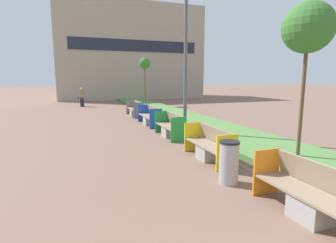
# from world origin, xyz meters

# --- Properties ---
(planter_grass_strip) EXTENTS (2.80, 120.00, 0.18)m
(planter_grass_strip) POSITION_xyz_m (3.20, 12.00, 0.09)
(planter_grass_strip) COLOR #568442
(planter_grass_strip) RESTS_ON ground
(building_backdrop) EXTENTS (16.47, 7.61, 10.62)m
(building_backdrop) POSITION_xyz_m (4.00, 32.51, 5.31)
(building_backdrop) COLOR tan
(building_backdrop) RESTS_ON ground
(bench_orange_frame) EXTENTS (0.65, 2.24, 0.94)m
(bench_orange_frame) POSITION_xyz_m (0.94, 3.19, 0.37)
(bench_orange_frame) COLOR #9E9B96
(bench_orange_frame) RESTS_ON ground
(bench_yellow_frame) EXTENTS (0.65, 2.04, 0.94)m
(bench_yellow_frame) POSITION_xyz_m (0.94, 6.74, 0.37)
(bench_yellow_frame) COLOR #9E9B96
(bench_yellow_frame) RESTS_ON ground
(bench_green_frame) EXTENTS (0.65, 1.98, 0.94)m
(bench_green_frame) POSITION_xyz_m (0.94, 9.96, 0.36)
(bench_green_frame) COLOR #9E9B96
(bench_green_frame) RESTS_ON ground
(bench_blue_frame) EXTENTS (0.65, 2.32, 0.94)m
(bench_blue_frame) POSITION_xyz_m (0.94, 12.95, 0.37)
(bench_blue_frame) COLOR #9E9B96
(bench_blue_frame) RESTS_ON ground
(bench_grey_frame) EXTENTS (0.65, 2.14, 0.94)m
(bench_grey_frame) POSITION_xyz_m (0.94, 16.33, 0.37)
(bench_grey_frame) COLOR #9E9B96
(bench_grey_frame) RESTS_ON ground
(litter_bin) EXTENTS (0.45, 0.45, 0.98)m
(litter_bin) POSITION_xyz_m (0.48, 5.01, 0.49)
(litter_bin) COLOR #9EA0A5
(litter_bin) RESTS_ON ground
(street_lamp_post) EXTENTS (0.24, 0.44, 6.71)m
(street_lamp_post) POSITION_xyz_m (1.55, 9.90, 3.73)
(street_lamp_post) COLOR #56595B
(street_lamp_post) RESTS_ON ground
(sapling_tree_near) EXTENTS (1.33, 1.33, 4.33)m
(sapling_tree_near) POSITION_xyz_m (3.20, 5.68, 3.63)
(sapling_tree_near) COLOR brown
(sapling_tree_near) RESTS_ON ground
(sapling_tree_far) EXTENTS (0.94, 0.94, 4.10)m
(sapling_tree_far) POSITION_xyz_m (3.20, 22.26, 3.56)
(sapling_tree_far) COLOR brown
(sapling_tree_far) RESTS_ON ground
(pedestrian_walking) EXTENTS (0.53, 0.24, 1.61)m
(pedestrian_walking) POSITION_xyz_m (-2.01, 23.31, 0.81)
(pedestrian_walking) COLOR #232633
(pedestrian_walking) RESTS_ON ground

